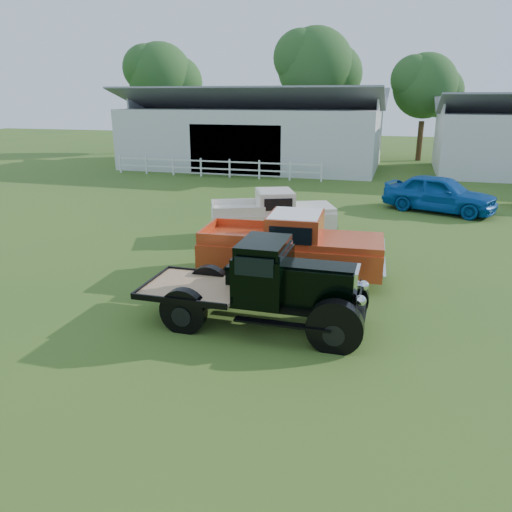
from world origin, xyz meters
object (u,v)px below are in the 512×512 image
(vintage_flatbed, at_px, (259,283))
(red_pickup, at_px, (291,246))
(white_pickup, at_px, (272,214))
(misc_car_blue, at_px, (440,194))

(vintage_flatbed, xyz_separation_m, red_pickup, (0.03, 3.27, -0.04))
(white_pickup, relative_size, misc_car_blue, 0.95)
(vintage_flatbed, height_order, misc_car_blue, vintage_flatbed)
(red_pickup, distance_m, misc_car_blue, 11.44)
(misc_car_blue, bearing_deg, vintage_flatbed, -177.74)
(vintage_flatbed, distance_m, white_pickup, 7.65)
(vintage_flatbed, bearing_deg, misc_car_blue, 70.80)
(red_pickup, bearing_deg, white_pickup, 107.99)
(white_pickup, height_order, misc_car_blue, white_pickup)
(red_pickup, relative_size, white_pickup, 1.14)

